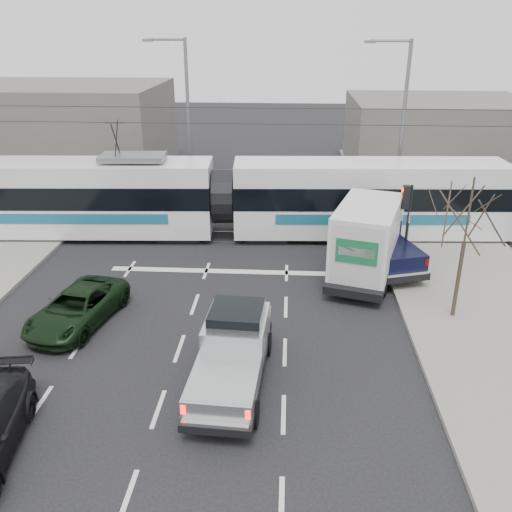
# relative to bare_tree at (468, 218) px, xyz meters

# --- Properties ---
(ground) EXTENTS (120.00, 120.00, 0.00)m
(ground) POSITION_rel_bare_tree_xyz_m (-7.60, -2.50, -3.79)
(ground) COLOR black
(ground) RESTS_ON ground
(rails) EXTENTS (60.00, 1.60, 0.03)m
(rails) POSITION_rel_bare_tree_xyz_m (-7.60, 7.50, -3.78)
(rails) COLOR #33302D
(rails) RESTS_ON ground
(building_left) EXTENTS (14.00, 10.00, 6.00)m
(building_left) POSITION_rel_bare_tree_xyz_m (-21.60, 19.50, -0.79)
(building_left) COLOR #65615B
(building_left) RESTS_ON ground
(building_right) EXTENTS (12.00, 10.00, 5.00)m
(building_right) POSITION_rel_bare_tree_xyz_m (4.40, 21.50, -1.29)
(building_right) COLOR #65615B
(building_right) RESTS_ON ground
(bare_tree) EXTENTS (2.40, 2.40, 5.00)m
(bare_tree) POSITION_rel_bare_tree_xyz_m (0.00, 0.00, 0.00)
(bare_tree) COLOR #47382B
(bare_tree) RESTS_ON ground
(traffic_signal) EXTENTS (0.44, 0.44, 3.60)m
(traffic_signal) POSITION_rel_bare_tree_xyz_m (-1.13, 4.00, -1.05)
(traffic_signal) COLOR black
(traffic_signal) RESTS_ON ground
(street_lamp_near) EXTENTS (2.38, 0.25, 9.00)m
(street_lamp_near) POSITION_rel_bare_tree_xyz_m (-0.29, 11.50, 1.32)
(street_lamp_near) COLOR slate
(street_lamp_near) RESTS_ON ground
(street_lamp_far) EXTENTS (2.38, 0.25, 9.00)m
(street_lamp_far) POSITION_rel_bare_tree_xyz_m (-11.79, 13.50, 1.32)
(street_lamp_far) COLOR slate
(street_lamp_far) RESTS_ON ground
(catenary) EXTENTS (60.00, 0.20, 7.00)m
(catenary) POSITION_rel_bare_tree_xyz_m (-7.60, 7.50, 0.09)
(catenary) COLOR black
(catenary) RESTS_ON ground
(tram) EXTENTS (27.00, 4.15, 5.49)m
(tram) POSITION_rel_bare_tree_xyz_m (-9.08, 7.72, -1.84)
(tram) COLOR white
(tram) RESTS_ON ground
(silver_pickup) EXTENTS (2.17, 5.42, 1.93)m
(silver_pickup) POSITION_rel_bare_tree_xyz_m (-7.39, -3.92, -2.83)
(silver_pickup) COLOR black
(silver_pickup) RESTS_ON ground
(box_truck) EXTENTS (3.94, 6.72, 3.18)m
(box_truck) POSITION_rel_bare_tree_xyz_m (-2.61, 3.60, -2.22)
(box_truck) COLOR black
(box_truck) RESTS_ON ground
(navy_pickup) EXTENTS (3.56, 5.90, 2.34)m
(navy_pickup) POSITION_rel_bare_tree_xyz_m (-2.20, 4.84, -2.64)
(navy_pickup) COLOR black
(navy_pickup) RESTS_ON ground
(green_car) EXTENTS (2.88, 4.72, 1.22)m
(green_car) POSITION_rel_bare_tree_xyz_m (-13.10, -1.12, -3.18)
(green_car) COLOR black
(green_car) RESTS_ON ground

